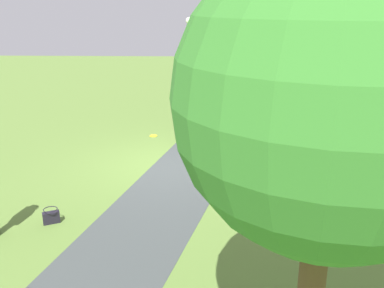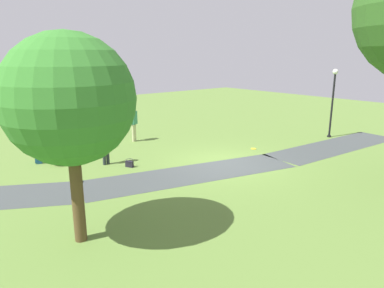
# 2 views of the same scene
# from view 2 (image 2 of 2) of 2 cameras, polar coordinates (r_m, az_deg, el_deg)

# --- Properties ---
(ground_plane) EXTENTS (48.00, 48.00, 0.00)m
(ground_plane) POSITION_cam_2_polar(r_m,az_deg,el_deg) (14.15, 5.49, -3.11)
(ground_plane) COLOR olive
(footpath_segment_near) EXTENTS (8.13, 2.61, 0.01)m
(footpath_segment_near) POSITION_cam_2_polar(r_m,az_deg,el_deg) (18.07, 22.49, -0.29)
(footpath_segment_near) COLOR #3F4544
(footpath_segment_near) RESTS_ON ground
(footpath_segment_mid) EXTENTS (8.25, 3.90, 0.01)m
(footpath_segment_mid) POSITION_cam_2_polar(r_m,az_deg,el_deg) (12.84, 0.15, -4.88)
(footpath_segment_mid) COLOR #3F4544
(footpath_segment_mid) RESTS_ON ground
(young_tree_near_path) EXTENTS (2.86, 2.86, 4.75)m
(young_tree_near_path) POSITION_cam_2_polar(r_m,az_deg,el_deg) (7.91, -19.50, 6.79)
(young_tree_near_path) COLOR brown
(young_tree_near_path) RESTS_ON ground
(lamp_post) EXTENTS (0.28, 0.28, 3.56)m
(lamp_post) POSITION_cam_2_polar(r_m,az_deg,el_deg) (19.55, 22.11, 7.34)
(lamp_post) COLOR black
(lamp_post) RESTS_ON ground
(lawn_boulder) EXTENTS (1.25, 1.41, 0.70)m
(lawn_boulder) POSITION_cam_2_polar(r_m,az_deg,el_deg) (14.97, -20.87, -1.65)
(lawn_boulder) COLOR gray
(lawn_boulder) RESTS_ON ground
(woman_with_handbag) EXTENTS (0.52, 0.26, 1.81)m
(woman_with_handbag) POSITION_cam_2_polar(r_m,az_deg,el_deg) (14.06, -14.09, 0.89)
(woman_with_handbag) COLOR #262F30
(woman_with_handbag) RESTS_ON ground
(man_near_boulder) EXTENTS (0.47, 0.38, 1.80)m
(man_near_boulder) POSITION_cam_2_polar(r_m,az_deg,el_deg) (17.65, -9.55, 3.80)
(man_near_boulder) COLOR beige
(man_near_boulder) RESTS_ON ground
(handbag_on_grass) EXTENTS (0.36, 0.36, 0.31)m
(handbag_on_grass) POSITION_cam_2_polar(r_m,az_deg,el_deg) (13.77, -10.21, -3.17)
(handbag_on_grass) COLOR black
(handbag_on_grass) RESTS_ON ground
(backpack_by_boulder) EXTENTS (0.32, 0.33, 0.40)m
(backpack_by_boulder) POSITION_cam_2_polar(r_m,az_deg,el_deg) (15.32, -23.79, -2.19)
(backpack_by_boulder) COLOR navy
(backpack_by_boulder) RESTS_ON ground
(frisbee_on_grass) EXTENTS (0.25, 0.25, 0.02)m
(frisbee_on_grass) POSITION_cam_2_polar(r_m,az_deg,el_deg) (16.42, 10.06, -0.76)
(frisbee_on_grass) COLOR yellow
(frisbee_on_grass) RESTS_ON ground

